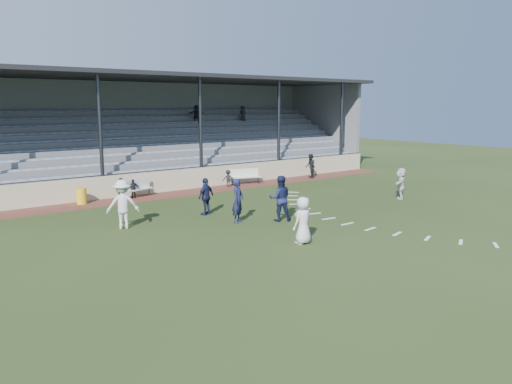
% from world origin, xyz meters
% --- Properties ---
extents(ground, '(90.00, 90.00, 0.00)m').
position_xyz_m(ground, '(0.00, 0.00, 0.00)').
color(ground, '#283817').
rests_on(ground, ground).
extents(cinder_track, '(34.00, 2.00, 0.02)m').
position_xyz_m(cinder_track, '(0.00, 10.50, 0.01)').
color(cinder_track, '#582D23').
rests_on(cinder_track, ground).
extents(retaining_wall, '(34.00, 0.18, 1.20)m').
position_xyz_m(retaining_wall, '(0.00, 11.55, 0.60)').
color(retaining_wall, '#C5B897').
rests_on(retaining_wall, ground).
extents(bench_left, '(2.03, 0.97, 0.95)m').
position_xyz_m(bench_left, '(-1.57, 10.84, 0.58)').
color(bench_left, silver).
rests_on(bench_left, cinder_track).
extents(bench_right, '(2.03, 1.04, 0.95)m').
position_xyz_m(bench_right, '(5.63, 10.96, 0.58)').
color(bench_right, silver).
rests_on(bench_right, cinder_track).
extents(trash_bin, '(0.49, 0.49, 0.78)m').
position_xyz_m(trash_bin, '(-4.42, 10.86, 0.41)').
color(trash_bin, yellow).
rests_on(trash_bin, cinder_track).
extents(football, '(0.22, 0.22, 0.22)m').
position_xyz_m(football, '(0.58, 0.21, 0.11)').
color(football, red).
rests_on(football, ground).
extents(player_white_lead, '(0.89, 0.65, 1.68)m').
position_xyz_m(player_white_lead, '(-0.63, -1.02, 0.84)').
color(player_white_lead, silver).
rests_on(player_white_lead, ground).
extents(player_navy_lead, '(0.81, 0.74, 1.85)m').
position_xyz_m(player_navy_lead, '(-0.58, 2.98, 0.93)').
color(player_navy_lead, '#161A3D').
rests_on(player_navy_lead, ground).
extents(player_navy_mid, '(1.19, 1.12, 1.94)m').
position_xyz_m(player_navy_mid, '(1.01, 2.14, 0.97)').
color(player_navy_mid, '#161A3D').
rests_on(player_navy_mid, ground).
extents(player_white_wing, '(1.43, 1.11, 1.95)m').
position_xyz_m(player_white_wing, '(-4.76, 4.98, 0.98)').
color(player_white_wing, silver).
rests_on(player_white_wing, ground).
extents(player_navy_wing, '(1.06, 0.71, 1.67)m').
position_xyz_m(player_navy_wing, '(-0.82, 5.07, 0.83)').
color(player_navy_wing, '#161A3D').
rests_on(player_navy_wing, ground).
extents(player_white_back, '(1.52, 1.23, 1.62)m').
position_xyz_m(player_white_back, '(9.31, 2.15, 0.81)').
color(player_white_back, silver).
rests_on(player_white_back, ground).
extents(official, '(0.96, 0.99, 1.62)m').
position_xyz_m(official, '(10.61, 10.27, 0.83)').
color(official, black).
rests_on(official, cinder_track).
extents(sub_left_near, '(0.47, 0.36, 1.16)m').
position_xyz_m(sub_left_near, '(-2.47, 10.65, 0.60)').
color(sub_left_near, black).
rests_on(sub_left_near, cinder_track).
extents(sub_left_far, '(0.64, 0.46, 1.01)m').
position_xyz_m(sub_left_far, '(-1.75, 10.69, 0.52)').
color(sub_left_far, black).
rests_on(sub_left_far, cinder_track).
extents(sub_right, '(0.76, 0.61, 1.03)m').
position_xyz_m(sub_right, '(4.25, 10.68, 0.53)').
color(sub_right, black).
rests_on(sub_right, cinder_track).
extents(grandstand, '(34.60, 9.00, 6.61)m').
position_xyz_m(grandstand, '(0.01, 16.26, 2.20)').
color(grandstand, slate).
rests_on(grandstand, ground).
extents(penalty_arc, '(3.89, 14.63, 0.01)m').
position_xyz_m(penalty_arc, '(4.12, 0.00, 0.01)').
color(penalty_arc, white).
rests_on(penalty_arc, ground).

